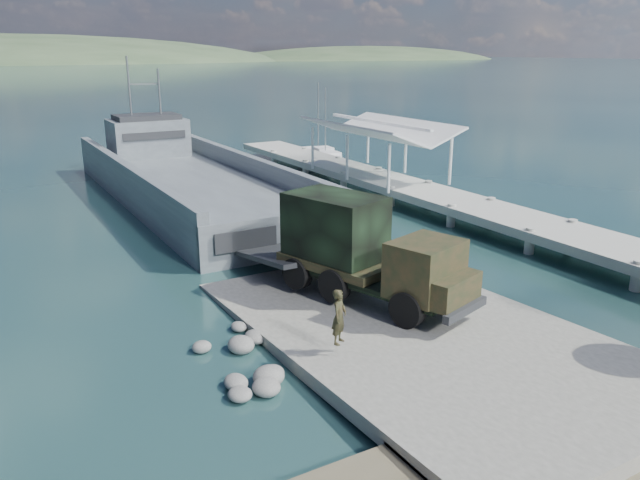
{
  "coord_description": "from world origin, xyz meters",
  "views": [
    {
      "loc": [
        -13.35,
        -17.12,
        10.11
      ],
      "look_at": [
        0.05,
        6.0,
        1.95
      ],
      "focal_mm": 35.0,
      "sensor_mm": 36.0,
      "label": 1
    }
  ],
  "objects_px": {
    "landing_craft": "(190,188)",
    "military_truck": "(363,250)",
    "pier": "(387,173)",
    "soldier": "(339,328)",
    "sailboat_near": "(326,159)",
    "sailboat_far": "(319,155)"
  },
  "relations": [
    {
      "from": "soldier",
      "to": "sailboat_far",
      "type": "bearing_deg",
      "value": 23.97
    },
    {
      "from": "military_truck",
      "to": "sailboat_near",
      "type": "relative_size",
      "value": 1.26
    },
    {
      "from": "pier",
      "to": "military_truck",
      "type": "height_order",
      "value": "pier"
    },
    {
      "from": "soldier",
      "to": "sailboat_near",
      "type": "distance_m",
      "value": 38.93
    },
    {
      "from": "soldier",
      "to": "sailboat_far",
      "type": "height_order",
      "value": "sailboat_far"
    },
    {
      "from": "military_truck",
      "to": "soldier",
      "type": "xyz_separation_m",
      "value": [
        -3.47,
        -3.8,
        -1.05
      ]
    },
    {
      "from": "landing_craft",
      "to": "soldier",
      "type": "height_order",
      "value": "landing_craft"
    },
    {
      "from": "landing_craft",
      "to": "sailboat_far",
      "type": "distance_m",
      "value": 19.57
    },
    {
      "from": "military_truck",
      "to": "pier",
      "type": "bearing_deg",
      "value": 34.46
    },
    {
      "from": "military_truck",
      "to": "soldier",
      "type": "bearing_deg",
      "value": -149.36
    },
    {
      "from": "landing_craft",
      "to": "soldier",
      "type": "relative_size",
      "value": 18.92
    },
    {
      "from": "landing_craft",
      "to": "sailboat_far",
      "type": "bearing_deg",
      "value": 32.82
    },
    {
      "from": "sailboat_near",
      "to": "landing_craft",
      "type": "bearing_deg",
      "value": -148.16
    },
    {
      "from": "landing_craft",
      "to": "sailboat_far",
      "type": "relative_size",
      "value": 4.73
    },
    {
      "from": "landing_craft",
      "to": "military_truck",
      "type": "bearing_deg",
      "value": -90.18
    },
    {
      "from": "soldier",
      "to": "sailboat_near",
      "type": "xyz_separation_m",
      "value": [
        19.47,
        33.7,
        -1.06
      ]
    },
    {
      "from": "landing_craft",
      "to": "sailboat_near",
      "type": "distance_m",
      "value": 17.74
    },
    {
      "from": "military_truck",
      "to": "sailboat_near",
      "type": "bearing_deg",
      "value": 44.91
    },
    {
      "from": "sailboat_near",
      "to": "pier",
      "type": "bearing_deg",
      "value": -97.46
    },
    {
      "from": "sailboat_near",
      "to": "sailboat_far",
      "type": "relative_size",
      "value": 0.95
    },
    {
      "from": "landing_craft",
      "to": "military_truck",
      "type": "relative_size",
      "value": 3.94
    },
    {
      "from": "soldier",
      "to": "sailboat_far",
      "type": "xyz_separation_m",
      "value": [
        20.15,
        36.19,
        -1.04
      ]
    }
  ]
}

